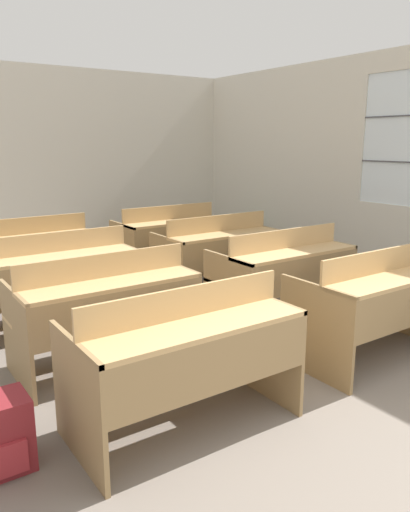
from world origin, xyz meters
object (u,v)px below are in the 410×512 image
(bench_second_left, at_px, (106,306))
(bench_third_right, at_px, (218,251))
(bench_front_left, at_px, (186,354))
(bench_second_right, at_px, (284,271))
(bench_front_right, at_px, (378,300))
(bench_third_left, at_px, (59,275))
(wastepaper_bin, at_px, (242,238))
(bench_back_left, at_px, (29,254))
(bench_back_right, at_px, (170,237))

(bench_second_left, relative_size, bench_third_right, 1.00)
(bench_front_left, relative_size, bench_second_right, 1.00)
(bench_front_right, bearing_deg, bench_third_left, 130.00)
(bench_front_left, bearing_deg, bench_second_left, 91.76)
(wastepaper_bin, bearing_deg, bench_back_left, -169.89)
(bench_front_left, bearing_deg, bench_second_right, 30.87)
(bench_back_right, bearing_deg, bench_back_left, -179.77)
(bench_back_right, bearing_deg, bench_second_left, -130.33)
(bench_second_right, relative_size, wastepaper_bin, 3.98)
(bench_third_right, bearing_deg, bench_back_left, 149.80)
(bench_second_left, height_order, bench_back_left, same)
(bench_second_left, bearing_deg, bench_front_right, -30.72)
(bench_third_left, relative_size, bench_back_left, 1.00)
(bench_front_left, xyz_separation_m, bench_front_right, (1.78, -0.00, 0.00))
(bench_third_left, height_order, wastepaper_bin, bench_third_left)
(bench_front_left, distance_m, bench_back_right, 3.70)
(bench_back_right, bearing_deg, bench_front_left, -119.10)
(bench_front_right, height_order, bench_second_left, same)
(bench_front_left, distance_m, bench_third_left, 2.15)
(bench_front_left, xyz_separation_m, bench_second_right, (1.79, 1.07, 0.00))
(bench_front_left, distance_m, bench_second_left, 1.08)
(bench_second_left, xyz_separation_m, bench_third_left, (0.00, 1.08, 0.00))
(bench_second_left, bearing_deg, bench_back_right, 49.67)
(wastepaper_bin, bearing_deg, bench_third_left, -154.32)
(bench_front_left, distance_m, wastepaper_bin, 5.22)
(bench_second_left, relative_size, bench_back_right, 1.00)
(bench_front_left, height_order, bench_third_left, same)
(bench_front_right, relative_size, bench_third_right, 1.00)
(bench_front_right, height_order, bench_back_right, same)
(bench_second_right, bearing_deg, bench_front_right, -90.84)
(bench_front_left, distance_m, bench_front_right, 1.78)
(bench_second_left, bearing_deg, bench_front_left, -88.24)
(bench_front_left, height_order, bench_front_right, same)
(wastepaper_bin, bearing_deg, bench_second_left, -141.88)
(bench_front_left, bearing_deg, bench_back_left, 90.13)
(bench_second_right, height_order, bench_third_right, same)
(bench_second_right, relative_size, bench_third_left, 1.00)
(bench_second_left, height_order, bench_second_right, same)
(bench_front_left, relative_size, wastepaper_bin, 3.98)
(bench_third_left, xyz_separation_m, wastepaper_bin, (3.54, 1.70, -0.31))
(bench_front_right, xyz_separation_m, bench_back_left, (-1.79, 3.23, 0.00))
(bench_second_right, bearing_deg, bench_third_left, 149.35)
(bench_front_left, height_order, bench_second_left, same)
(bench_front_right, relative_size, wastepaper_bin, 3.98)
(bench_back_left, relative_size, bench_back_right, 1.00)
(bench_third_left, xyz_separation_m, bench_back_right, (1.83, 1.08, 0.00))
(bench_third_left, relative_size, bench_third_right, 1.00)
(bench_third_right, xyz_separation_m, bench_back_left, (-1.82, 1.06, 0.00))
(bench_second_left, height_order, wastepaper_bin, bench_second_left)
(bench_second_right, height_order, wastepaper_bin, bench_second_right)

